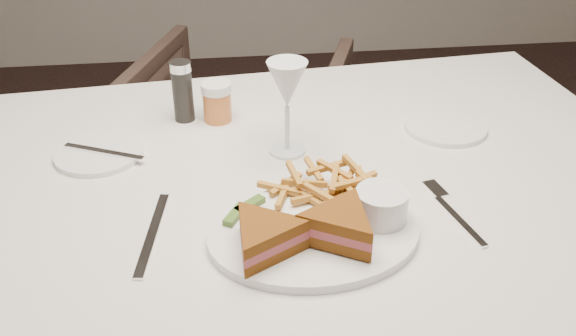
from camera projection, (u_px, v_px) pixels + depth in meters
The scene contains 3 objects.
table at pixel (285, 333), 1.30m from camera, with size 1.36×0.91×0.75m, color silver.
chair_far at pixel (240, 135), 2.10m from camera, with size 0.64×0.60×0.66m, color #48352C.
table_setting at pixel (298, 181), 1.03m from camera, with size 0.82×0.58×0.18m.
Camera 1 is at (-0.12, -0.86, 1.35)m, focal length 40.00 mm.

